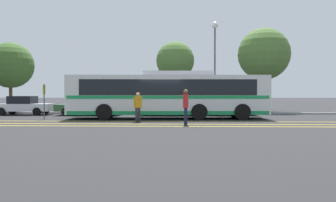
# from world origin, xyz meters

# --- Properties ---
(ground_plane) EXTENTS (220.00, 220.00, 0.00)m
(ground_plane) POSITION_xyz_m (0.00, 0.00, 0.00)
(ground_plane) COLOR #262628
(lane_strip_0) EXTENTS (32.63, 0.20, 0.01)m
(lane_strip_0) POSITION_xyz_m (0.40, -1.88, 0.00)
(lane_strip_0) COLOR gold
(lane_strip_0) RESTS_ON ground_plane
(lane_strip_1) EXTENTS (32.63, 0.20, 0.01)m
(lane_strip_1) POSITION_xyz_m (0.40, -3.54, 0.00)
(lane_strip_1) COLOR gold
(lane_strip_1) RESTS_ON ground_plane
(lane_strip_2) EXTENTS (32.63, 0.20, 0.01)m
(lane_strip_2) POSITION_xyz_m (0.40, -4.72, 0.00)
(lane_strip_2) COLOR gold
(lane_strip_2) RESTS_ON ground_plane
(curb_strip) EXTENTS (40.63, 0.36, 0.15)m
(curb_strip) POSITION_xyz_m (0.40, 5.13, 0.07)
(curb_strip) COLOR #99999E
(curb_strip) RESTS_ON ground_plane
(transit_bus) EXTENTS (13.05, 3.24, 3.04)m
(transit_bus) POSITION_xyz_m (0.42, 0.32, 1.59)
(transit_bus) COLOR silver
(transit_bus) RESTS_ON ground_plane
(parked_car_0) EXTENTS (4.27, 2.04, 1.44)m
(parked_car_0) POSITION_xyz_m (-10.74, 3.60, 0.72)
(parked_car_0) COLOR silver
(parked_car_0) RESTS_ON ground_plane
(parked_car_1) EXTENTS (4.82, 2.12, 1.37)m
(parked_car_1) POSITION_xyz_m (-5.59, 3.42, 0.69)
(parked_car_1) COLOR #335B33
(parked_car_1) RESTS_ON ground_plane
(parked_car_2) EXTENTS (4.50, 2.17, 1.49)m
(parked_car_2) POSITION_xyz_m (0.12, 3.53, 0.76)
(parked_car_2) COLOR black
(parked_car_2) RESTS_ON ground_plane
(parked_car_3) EXTENTS (3.98, 1.94, 1.33)m
(parked_car_3) POSITION_xyz_m (4.96, 3.74, 0.68)
(parked_car_3) COLOR #9E9EA3
(parked_car_3) RESTS_ON ground_plane
(pedestrian_0) EXTENTS (0.29, 0.45, 1.84)m
(pedestrian_0) POSITION_xyz_m (1.49, -4.00, 1.06)
(pedestrian_0) COLOR #191E38
(pedestrian_0) RESTS_ON ground_plane
(pedestrian_1) EXTENTS (0.47, 0.40, 1.68)m
(pedestrian_1) POSITION_xyz_m (-1.22, -2.23, 0.96)
(pedestrian_1) COLOR #2D2D33
(pedestrian_1) RESTS_ON ground_plane
(bus_stop_sign) EXTENTS (0.07, 0.40, 2.21)m
(bus_stop_sign) POSITION_xyz_m (-7.25, -0.89, 1.40)
(bus_stop_sign) COLOR #59595E
(bus_stop_sign) RESTS_ON ground_plane
(street_lamp) EXTENTS (0.53, 0.53, 7.45)m
(street_lamp) POSITION_xyz_m (3.99, 5.92, 5.43)
(street_lamp) COLOR #59595E
(street_lamp) RESTS_ON ground_plane
(tree_0) EXTENTS (3.95, 3.95, 6.06)m
(tree_0) POSITION_xyz_m (-13.58, 7.02, 4.08)
(tree_0) COLOR #513823
(tree_0) RESTS_ON ground_plane
(tree_1) EXTENTS (3.46, 3.46, 6.37)m
(tree_1) POSITION_xyz_m (0.71, 8.99, 4.62)
(tree_1) COLOR #513823
(tree_1) RESTS_ON ground_plane
(tree_2) EXTENTS (4.66, 4.66, 7.52)m
(tree_2) POSITION_xyz_m (8.71, 9.06, 5.18)
(tree_2) COLOR #513823
(tree_2) RESTS_ON ground_plane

